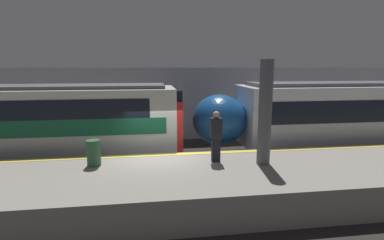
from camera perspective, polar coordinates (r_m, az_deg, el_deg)
ground_plane at (r=11.56m, az=-6.28°, el=-11.33°), size 120.00×120.00×0.00m
platform at (r=9.52m, az=-5.91°, el=-12.82°), size 40.00×3.98×1.04m
station_rear_barrier at (r=17.20m, az=-7.16°, el=2.96°), size 50.00×0.15×4.16m
support_pillar_near at (r=9.97m, az=13.74°, el=1.33°), size 0.43×0.43×3.42m
person_waiting at (r=10.09m, az=4.60°, el=-2.88°), size 0.38×0.24×1.73m
trash_bin at (r=10.29m, az=-18.23°, el=-5.97°), size 0.44×0.44×0.85m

